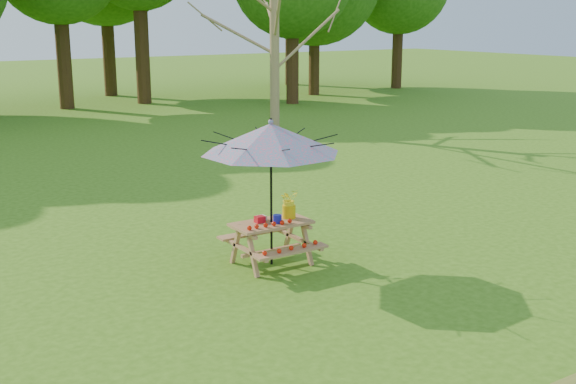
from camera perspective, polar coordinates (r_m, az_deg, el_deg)
picnic_table at (r=11.02m, az=-1.31°, el=-4.11°), size 1.20×1.32×0.67m
patio_umbrella at (r=10.64m, az=-1.36°, el=4.24°), size 2.63×2.63×2.25m
produce_bins at (r=10.90m, az=-1.61°, el=-2.13°), size 0.34×0.41×0.13m
tomatoes_row at (r=10.69m, az=-1.50°, el=-2.56°), size 0.77×0.13×0.07m
flower_bucket at (r=11.09m, az=0.08°, el=-0.86°), size 0.30×0.27×0.45m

